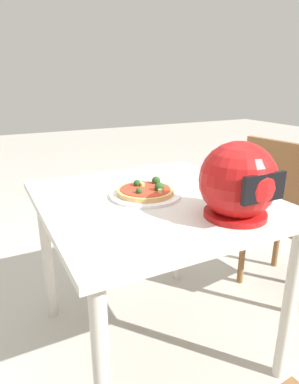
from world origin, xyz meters
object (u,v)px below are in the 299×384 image
object	(u,v)px
motorcycle_helmet	(238,182)
chair_side	(282,211)
dining_table	(154,218)
pizza	(146,190)

from	to	relation	value
motorcycle_helmet	chair_side	size ratio (longest dim) A/B	0.29
motorcycle_helmet	dining_table	bearing A→B (deg)	-63.22
pizza	motorcycle_helmet	world-z (taller)	motorcycle_helmet
pizza	motorcycle_helmet	size ratio (longest dim) A/B	0.88
dining_table	motorcycle_helmet	world-z (taller)	motorcycle_helmet
dining_table	motorcycle_helmet	bearing A→B (deg)	116.78
motorcycle_helmet	chair_side	distance (m)	0.81
dining_table	motorcycle_helmet	xyz separation A→B (m)	(-0.16, 0.31, 0.22)
pizza	motorcycle_helmet	xyz separation A→B (m)	(-0.18, 0.34, 0.10)
pizza	chair_side	size ratio (longest dim) A/B	0.26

